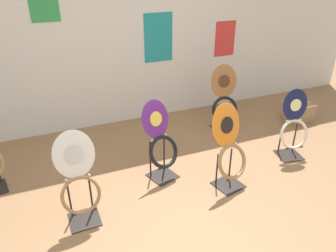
{
  "coord_description": "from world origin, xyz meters",
  "views": [
    {
      "loc": [
        -1.17,
        -1.95,
        2.21
      ],
      "look_at": [
        0.04,
        1.0,
        0.55
      ],
      "focal_mm": 35.0,
      "sensor_mm": 36.0,
      "label": 1
    }
  ],
  "objects": [
    {
      "name": "toilet_seat_display_woodgrain",
      "position": [
        1.13,
        1.61,
        0.42
      ],
      "size": [
        0.4,
        0.32,
        0.92
      ],
      "color": "black",
      "rests_on": "ground_plane"
    },
    {
      "name": "storage_box",
      "position": [
        2.33,
        1.42,
        0.13
      ],
      "size": [
        0.39,
        0.32,
        0.27
      ],
      "color": "#93754C",
      "rests_on": "ground_plane"
    },
    {
      "name": "toilet_seat_display_navy_moon",
      "position": [
        1.53,
        0.67,
        0.39
      ],
      "size": [
        0.38,
        0.33,
        0.85
      ],
      "color": "black",
      "rests_on": "ground_plane"
    },
    {
      "name": "toilet_seat_display_purple_note",
      "position": [
        -0.09,
        0.88,
        0.41
      ],
      "size": [
        0.43,
        0.4,
        0.88
      ],
      "color": "black",
      "rests_on": "ground_plane"
    },
    {
      "name": "ground_plane",
      "position": [
        0.0,
        0.0,
        0.0
      ],
      "size": [
        14.0,
        14.0,
        0.0
      ],
      "primitive_type": "plane",
      "color": "#8E6642"
    },
    {
      "name": "wall_back",
      "position": [
        0.0,
        2.42,
        1.3
      ],
      "size": [
        8.0,
        0.07,
        2.6
      ],
      "color": "silver",
      "rests_on": "ground_plane"
    },
    {
      "name": "toilet_seat_display_white_plain",
      "position": [
        -1.02,
        0.52,
        0.43
      ],
      "size": [
        0.37,
        0.28,
        0.9
      ],
      "color": "black",
      "rests_on": "ground_plane"
    },
    {
      "name": "toilet_seat_display_orange_sun",
      "position": [
        0.51,
        0.47,
        0.45
      ],
      "size": [
        0.43,
        0.39,
        0.91
      ],
      "color": "black",
      "rests_on": "ground_plane"
    }
  ]
}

